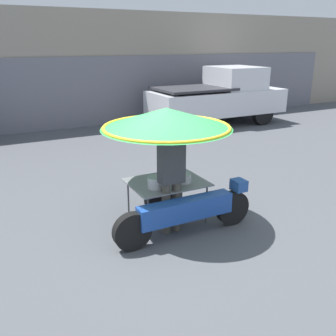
{
  "coord_description": "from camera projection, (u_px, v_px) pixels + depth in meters",
  "views": [
    {
      "loc": [
        -2.51,
        -4.81,
        2.86
      ],
      "look_at": [
        0.11,
        0.26,
        0.93
      ],
      "focal_mm": 40.0,
      "sensor_mm": 36.0,
      "label": 1
    }
  ],
  "objects": [
    {
      "name": "vendor_motorcycle_cart",
      "position": [
        169.0,
        133.0,
        5.83
      ],
      "size": [
        2.34,
        2.07,
        1.9
      ],
      "color": "black",
      "rests_on": "ground"
    },
    {
      "name": "pickup_truck",
      "position": [
        220.0,
        97.0,
        13.47
      ],
      "size": [
        4.88,
        1.98,
        2.03
      ],
      "color": "black",
      "rests_on": "ground"
    },
    {
      "name": "vendor_person",
      "position": [
        171.0,
        175.0,
        5.67
      ],
      "size": [
        0.38,
        0.23,
        1.68
      ],
      "color": "#4C473D",
      "rests_on": "ground"
    },
    {
      "name": "ground_plane",
      "position": [
        169.0,
        228.0,
        6.06
      ],
      "size": [
        36.0,
        36.0,
        0.0
      ],
      "primitive_type": "plane",
      "color": "#4C4F54"
    },
    {
      "name": "shopfront_building",
      "position": [
        49.0,
        69.0,
        13.16
      ],
      "size": [
        28.0,
        2.06,
        3.92
      ],
      "color": "gray",
      "rests_on": "ground"
    }
  ]
}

